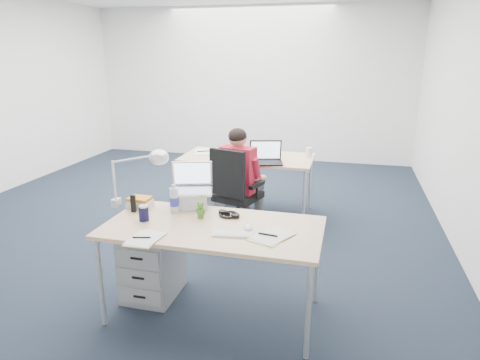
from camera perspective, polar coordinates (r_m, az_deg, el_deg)
name	(u,v)px	position (r m, az deg, el deg)	size (l,w,h in m)	color
floor	(183,222)	(5.21, -7.67, -5.59)	(7.00, 7.00, 0.00)	black
room	(177,76)	(4.84, -8.46, 13.56)	(6.02, 7.02, 2.80)	silver
desk_near	(213,232)	(3.19, -3.64, -6.87)	(1.60, 0.80, 0.73)	tan
desk_far	(247,160)	(5.28, 0.98, 2.66)	(1.60, 0.80, 0.73)	tan
office_chair	(237,211)	(4.71, -0.46, -4.17)	(0.79, 0.79, 1.01)	black
seated_person	(243,180)	(4.75, 0.42, 0.02)	(0.44, 0.69, 1.19)	#B61A2F
drawer_pedestal_near	(153,264)	(3.68, -11.52, -10.87)	(0.40, 0.50, 0.55)	#929497
drawer_pedestal_far	(207,188)	(5.56, -4.48, -1.07)	(0.40, 0.50, 0.55)	#929497
silver_laptop	(191,186)	(3.51, -6.49, -0.82)	(0.33, 0.26, 0.35)	silver
wireless_keyboard	(233,234)	(3.01, -0.93, -7.18)	(0.28, 0.11, 0.01)	white
computer_mouse	(248,228)	(3.08, 1.09, -6.38)	(0.07, 0.10, 0.04)	white
headphones	(229,214)	(3.34, -1.49, -4.55)	(0.20, 0.15, 0.03)	black
can_koozie	(144,213)	(3.31, -12.71, -4.31)	(0.07, 0.07, 0.12)	#14133C
water_bottle	(174,198)	(3.42, -8.77, -2.44)	(0.07, 0.07, 0.23)	silver
bear_figurine	(201,210)	(3.30, -5.28, -4.00)	(0.07, 0.05, 0.13)	#296B1C
book_stack	(140,202)	(3.61, -13.19, -2.92)	(0.19, 0.14, 0.09)	silver
cordless_phone	(133,204)	(3.51, -14.04, -3.07)	(0.04, 0.02, 0.14)	black
papers_left	(144,239)	(3.01, -12.68, -7.68)	(0.19, 0.27, 0.01)	#FFF793
papers_right	(271,236)	(2.98, 4.12, -7.50)	(0.21, 0.29, 0.01)	#FFF793
sunglasses	(231,215)	(3.33, -1.25, -4.69)	(0.10, 0.05, 0.02)	black
desk_lamp	(131,177)	(3.55, -14.29, 0.38)	(0.46, 0.17, 0.52)	silver
dark_laptop	(266,152)	(4.91, 3.52, 3.72)	(0.37, 0.36, 0.27)	black
far_cup	(309,152)	(5.32, 9.19, 3.68)	(0.08, 0.08, 0.11)	white
far_papers	(205,152)	(5.50, -4.74, 3.70)	(0.23, 0.33, 0.01)	white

